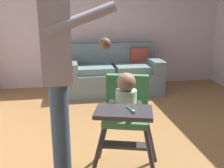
# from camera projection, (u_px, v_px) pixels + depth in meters

# --- Properties ---
(ground) EXTENTS (6.10, 7.09, 0.10)m
(ground) POSITION_uv_depth(u_px,v_px,m) (147.00, 161.00, 2.62)
(ground) COLOR #A17242
(wall_far) EXTENTS (5.30, 0.06, 2.54)m
(wall_far) POSITION_uv_depth(u_px,v_px,m) (106.00, 19.00, 4.90)
(wall_far) COLOR silver
(wall_far) RESTS_ON ground
(couch) EXTENTS (1.67, 0.86, 0.86)m
(couch) POSITION_uv_depth(u_px,v_px,m) (113.00, 74.00, 4.67)
(couch) COLOR slate
(couch) RESTS_ON ground
(high_chair) EXTENTS (0.74, 0.83, 0.95)m
(high_chair) POSITION_uv_depth(u_px,v_px,m) (126.00, 108.00, 2.11)
(high_chair) COLOR #363337
(high_chair) RESTS_ON ground
(adult_standing) EXTENTS (0.53, 0.50, 1.68)m
(adult_standing) POSITION_uv_depth(u_px,v_px,m) (58.00, 75.00, 1.92)
(adult_standing) COLOR #354C63
(adult_standing) RESTS_ON ground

